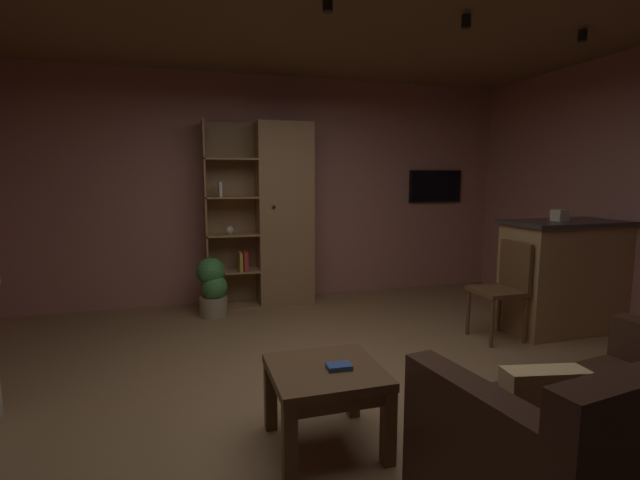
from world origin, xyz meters
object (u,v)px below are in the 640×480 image
at_px(coffee_table, 325,383).
at_px(wall_mounted_tv, 435,186).
at_px(dining_chair, 505,283).
at_px(table_book_0, 339,366).
at_px(tissue_box, 560,215).
at_px(bookshelf_cabinet, 278,216).
at_px(kitchen_bar_counter, 571,275).
at_px(potted_floor_plant, 213,286).
at_px(leather_couch, 614,439).

bearing_deg(coffee_table, wall_mounted_tv, 51.56).
bearing_deg(dining_chair, table_book_0, -149.02).
distance_m(tissue_box, table_book_0, 3.03).
distance_m(bookshelf_cabinet, table_book_0, 3.13).
bearing_deg(kitchen_bar_counter, potted_floor_plant, 156.74).
xyz_separation_m(tissue_box, potted_floor_plant, (-3.19, 1.48, -0.82)).
bearing_deg(table_book_0, bookshelf_cabinet, 84.93).
xyz_separation_m(dining_chair, potted_floor_plant, (-2.60, 1.50, -0.19)).
bearing_deg(wall_mounted_tv, dining_chair, -101.97).
bearing_deg(bookshelf_cabinet, dining_chair, -45.36).
xyz_separation_m(bookshelf_cabinet, tissue_box, (2.40, -1.81, 0.09)).
bearing_deg(leather_couch, table_book_0, 145.83).
bearing_deg(bookshelf_cabinet, tissue_box, -36.98).
bearing_deg(kitchen_bar_counter, bookshelf_cabinet, 145.57).
bearing_deg(tissue_box, bookshelf_cabinet, 143.02).
height_order(kitchen_bar_counter, leather_couch, kitchen_bar_counter).
xyz_separation_m(kitchen_bar_counter, table_book_0, (-2.88, -1.28, -0.07)).
height_order(potted_floor_plant, wall_mounted_tv, wall_mounted_tv).
relative_size(coffee_table, wall_mounted_tv, 0.80).
distance_m(coffee_table, wall_mounted_tv, 4.26).
bearing_deg(coffee_table, leather_couch, -34.02).
relative_size(kitchen_bar_counter, coffee_table, 2.25).
bearing_deg(dining_chair, tissue_box, 1.64).
xyz_separation_m(bookshelf_cabinet, wall_mounted_tv, (2.23, 0.21, 0.33)).
distance_m(table_book_0, wall_mounted_tv, 4.22).
relative_size(bookshelf_cabinet, coffee_table, 3.51).
distance_m(bookshelf_cabinet, tissue_box, 3.00).
distance_m(kitchen_bar_counter, leather_couch, 2.71).
height_order(tissue_box, potted_floor_plant, tissue_box).
height_order(leather_couch, dining_chair, dining_chair).
distance_m(bookshelf_cabinet, dining_chair, 2.62).
distance_m(bookshelf_cabinet, kitchen_bar_counter, 3.21).
relative_size(tissue_box, dining_chair, 0.13).
bearing_deg(bookshelf_cabinet, table_book_0, -95.07).
relative_size(table_book_0, wall_mounted_tv, 0.18).
height_order(leather_couch, table_book_0, leather_couch).
bearing_deg(dining_chair, wall_mounted_tv, 78.03).
height_order(tissue_box, coffee_table, tissue_box).
bearing_deg(leather_couch, wall_mounted_tv, 70.96).
bearing_deg(potted_floor_plant, kitchen_bar_counter, -23.26).
distance_m(coffee_table, table_book_0, 0.13).
height_order(kitchen_bar_counter, potted_floor_plant, kitchen_bar_counter).
relative_size(leather_couch, table_book_0, 13.07).
distance_m(bookshelf_cabinet, leather_couch, 3.99).
xyz_separation_m(dining_chair, wall_mounted_tv, (0.43, 2.03, 0.87)).
distance_m(leather_couch, table_book_0, 1.36).
relative_size(tissue_box, table_book_0, 0.88).
bearing_deg(bookshelf_cabinet, coffee_table, -96.37).
distance_m(kitchen_bar_counter, wall_mounted_tv, 2.20).
distance_m(bookshelf_cabinet, coffee_table, 3.12).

